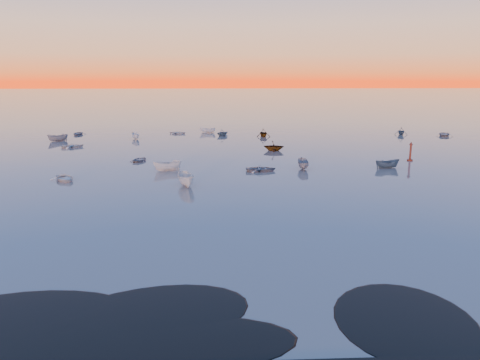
{
  "coord_description": "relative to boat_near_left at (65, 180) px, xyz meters",
  "views": [
    {
      "loc": [
        -2.29,
        -21.85,
        12.8
      ],
      "look_at": [
        0.01,
        28.0,
        1.43
      ],
      "focal_mm": 35.0,
      "sensor_mm": 36.0,
      "label": 1
    }
  ],
  "objects": [
    {
      "name": "boat_near_center",
      "position": [
        42.32,
        5.86,
        0.0
      ],
      "size": [
        1.81,
        3.6,
        1.2
      ],
      "primitive_type": "imported",
      "rotation": [
        0.0,
        0.0,
        1.67
      ],
      "color": "#344E63",
      "rests_on": "ground"
    },
    {
      "name": "channel_marker",
      "position": [
        47.72,
        11.19,
        1.17
      ],
      "size": [
        0.83,
        0.83,
        2.96
      ],
      "color": "#4D1B10",
      "rests_on": "ground"
    },
    {
      "name": "boat_near_left",
      "position": [
        0.0,
        0.0,
        0.0
      ],
      "size": [
        4.12,
        3.48,
        0.97
      ],
      "primitive_type": "imported",
      "rotation": [
        0.0,
        0.0,
        0.58
      ],
      "color": "white",
      "rests_on": "ground"
    },
    {
      "name": "mud_lobes",
      "position": [
        21.23,
        -36.02,
        0.01
      ],
      "size": [
        140.0,
        6.0,
        0.07
      ],
      "primitive_type": null,
      "color": "black",
      "rests_on": "ground"
    },
    {
      "name": "moored_fleet",
      "position": [
        21.23,
        17.98,
        0.0
      ],
      "size": [
        124.0,
        58.0,
        1.2
      ],
      "primitive_type": null,
      "color": "white",
      "rests_on": "ground"
    },
    {
      "name": "ground",
      "position": [
        21.23,
        64.98,
        0.0
      ],
      "size": [
        600.0,
        600.0,
        0.0
      ],
      "primitive_type": "plane",
      "color": "#695F57",
      "rests_on": "ground"
    }
  ]
}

